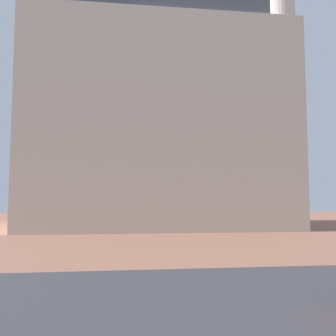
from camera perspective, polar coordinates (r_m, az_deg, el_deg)
name	(u,v)px	position (r m, az deg, el deg)	size (l,w,h in m)	color
ground_plane	(180,283)	(11.55, 1.90, -17.18)	(120.00, 120.00, 0.00)	#93604C
street_asphalt_strip	(195,304)	(9.41, 4.23, -20.04)	(120.00, 8.80, 0.00)	#38383D
landmark_building	(158,112)	(35.07, -1.59, 8.57)	(22.38, 14.38, 32.93)	beige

